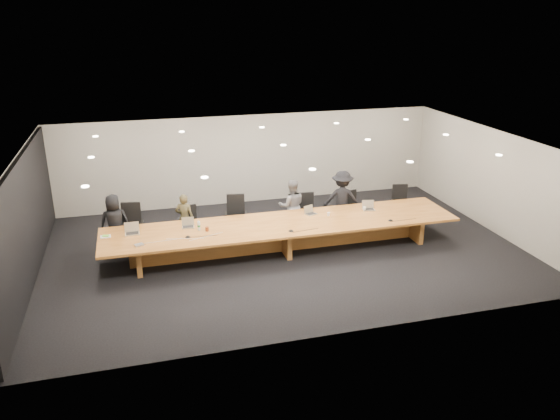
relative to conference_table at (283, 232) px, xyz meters
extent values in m
plane|color=black|center=(0.00, 0.00, -0.52)|extent=(12.00, 12.00, 0.00)
cube|color=silver|center=(0.00, 4.00, 0.88)|extent=(12.00, 0.02, 2.80)
cube|color=black|center=(-5.94, 0.00, 0.85)|extent=(0.08, 7.84, 2.74)
cube|color=#925520|center=(0.00, 0.00, 0.20)|extent=(9.00, 1.80, 0.06)
cube|color=brown|center=(0.00, 0.00, -0.18)|extent=(7.65, 0.15, 0.69)
cube|color=brown|center=(-3.60, 0.00, -0.18)|extent=(0.12, 1.26, 0.69)
cube|color=brown|center=(0.00, 0.00, -0.18)|extent=(0.12, 1.26, 0.69)
cube|color=brown|center=(3.60, 0.00, -0.18)|extent=(0.12, 1.26, 0.69)
imported|color=black|center=(-4.12, 1.20, 0.22)|extent=(0.75, 0.50, 1.48)
imported|color=#3F3A22|center=(-2.35, 1.24, 0.15)|extent=(0.56, 0.46, 1.33)
imported|color=slate|center=(0.58, 1.18, 0.23)|extent=(0.82, 0.69, 1.50)
imported|color=black|center=(2.06, 1.19, 0.30)|extent=(1.19, 0.91, 1.63)
cylinder|color=silver|center=(-2.11, 0.10, 0.34)|extent=(0.09, 0.09, 0.22)
cylinder|color=maroon|center=(-1.93, -0.01, 0.28)|extent=(0.09, 0.09, 0.11)
cone|color=silver|center=(1.29, 0.20, 0.28)|extent=(0.09, 0.09, 0.09)
cone|color=white|center=(2.37, 0.33, 0.28)|extent=(0.10, 0.10, 0.10)
cube|color=silver|center=(-4.32, 0.26, 0.24)|extent=(0.25, 0.20, 0.01)
cube|color=#6ECD36|center=(-4.31, 0.27, 0.26)|extent=(0.17, 0.12, 0.02)
cube|color=#B6B5BA|center=(-3.56, -0.47, 0.24)|extent=(0.23, 0.21, 0.03)
cone|color=black|center=(-2.43, -0.27, 0.25)|extent=(0.17, 0.17, 0.03)
cone|color=black|center=(0.04, -0.56, 0.25)|extent=(0.17, 0.17, 0.03)
cone|color=black|center=(2.70, -0.56, 0.25)|extent=(0.16, 0.16, 0.03)
camera|label=1|loc=(-3.47, -12.36, 5.29)|focal=35.00mm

